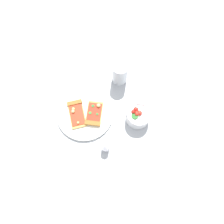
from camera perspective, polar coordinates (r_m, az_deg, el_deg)
The scene contains 7 objects.
ground_plane at distance 1.02m, azimuth -7.09°, elevation 1.82°, with size 2.40×2.40×0.00m, color #B2B7BC.
plate at distance 1.00m, azimuth -7.52°, elevation -0.30°, with size 0.27×0.27×0.01m, color silver.
pizza_slice_near at distance 0.97m, azimuth -5.01°, elevation -0.80°, with size 0.14×0.12×0.03m.
pizza_slice_far at distance 0.99m, azimuth -9.94°, elevation -0.02°, with size 0.14×0.15×0.02m.
salad_bowl at distance 0.96m, azimuth 7.28°, elevation -1.12°, with size 0.11×0.11×0.08m.
soda_glass at distance 1.01m, azimuth 2.19°, elevation 10.74°, with size 0.08×0.08×0.12m.
pepper_shaker at distance 0.93m, azimuth -1.87°, elevation -9.91°, with size 0.03×0.03×0.06m.
Camera 1 is at (0.22, 0.30, 0.95)m, focal length 32.75 mm.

